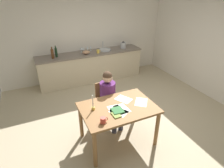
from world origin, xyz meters
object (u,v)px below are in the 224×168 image
at_px(coffee_mug, 103,120).
at_px(candlestick, 93,106).
at_px(person_seated, 109,96).
at_px(bottle_oil, 52,54).
at_px(sink_unit, 105,50).
at_px(wine_glass_by_kettle, 87,48).
at_px(bottle_vinegar, 56,52).
at_px(wine_glass_near_sink, 91,47).
at_px(wine_glass_back_left, 83,48).
at_px(wine_glass_back_right, 81,48).
at_px(book_cookery, 117,110).
at_px(dining_table, 118,112).
at_px(teacup_on_counter, 98,51).
at_px(book_magazine, 116,115).
at_px(mixing_bowl, 86,52).
at_px(chair_at_table, 106,100).
at_px(stovetop_kettle, 123,45).

xyz_separation_m(coffee_mug, candlestick, (-0.02, 0.40, 0.03)).
xyz_separation_m(person_seated, bottle_oil, (-0.74, 2.13, 0.36)).
bearing_deg(person_seated, sink_unit, 69.46).
bearing_deg(wine_glass_by_kettle, candlestick, -106.28).
bearing_deg(bottle_vinegar, wine_glass_near_sink, 7.91).
xyz_separation_m(sink_unit, bottle_vinegar, (-1.46, -0.00, 0.11)).
height_order(wine_glass_back_left, wine_glass_back_right, same).
bearing_deg(book_cookery, wine_glass_by_kettle, 84.54).
bearing_deg(dining_table, wine_glass_back_left, 84.95).
relative_size(wine_glass_by_kettle, teacup_on_counter, 1.28).
bearing_deg(bottle_oil, dining_table, -75.87).
xyz_separation_m(bottle_oil, bottle_vinegar, (0.11, 0.08, -0.00)).
bearing_deg(wine_glass_back_left, sink_unit, -12.78).
height_order(book_magazine, mixing_bowl, mixing_bowl).
height_order(person_seated, book_cookery, person_seated).
bearing_deg(wine_glass_back_left, coffee_mug, -101.66).
bearing_deg(wine_glass_back_right, coffee_mug, -100.56).
distance_m(book_magazine, teacup_on_counter, 2.91).
relative_size(sink_unit, wine_glass_by_kettle, 2.34).
relative_size(dining_table, book_magazine, 7.49).
xyz_separation_m(chair_at_table, coffee_mug, (-0.46, -0.98, 0.32)).
bearing_deg(wine_glass_back_left, bottle_oil, -166.42).
bearing_deg(candlestick, person_seated, 41.39).
bearing_deg(stovetop_kettle, wine_glass_by_kettle, 172.49).
relative_size(chair_at_table, coffee_mug, 6.96).
relative_size(book_magazine, wine_glass_back_right, 1.14).
xyz_separation_m(chair_at_table, sink_unit, (0.85, 2.07, 0.42)).
relative_size(bottle_oil, bottle_vinegar, 1.00).
bearing_deg(candlestick, bottle_vinegar, 92.95).
distance_m(chair_at_table, wine_glass_by_kettle, 2.29).
xyz_separation_m(chair_at_table, wine_glass_near_sink, (0.44, 2.21, 0.51)).
bearing_deg(book_magazine, wine_glass_near_sink, 76.31).
relative_size(coffee_mug, book_magazine, 0.73).
height_order(stovetop_kettle, teacup_on_counter, stovetop_kettle).
height_order(coffee_mug, stovetop_kettle, stovetop_kettle).
relative_size(chair_at_table, book_cookery, 4.40).
bearing_deg(wine_glass_by_kettle, coffee_mug, -103.95).
height_order(wine_glass_by_kettle, teacup_on_counter, wine_glass_by_kettle).
bearing_deg(bottle_vinegar, bottle_oil, -144.88).
height_order(chair_at_table, wine_glass_back_right, wine_glass_back_right).
bearing_deg(candlestick, dining_table, -14.12).
height_order(coffee_mug, book_magazine, coffee_mug).
relative_size(sink_unit, wine_glass_near_sink, 2.34).
distance_m(candlestick, bottle_oil, 2.59).
relative_size(candlestick, bottle_vinegar, 0.91).
distance_m(dining_table, wine_glass_by_kettle, 2.95).
xyz_separation_m(dining_table, mixing_bowl, (0.27, 2.68, 0.29)).
bearing_deg(dining_table, bottle_vinegar, 101.53).
height_order(mixing_bowl, wine_glass_near_sink, wine_glass_near_sink).
bearing_deg(bottle_oil, book_magazine, -79.47).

